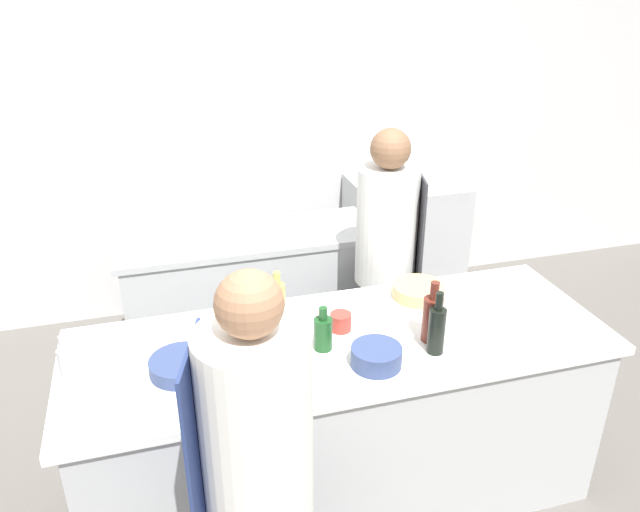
# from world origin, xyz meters

# --- Properties ---
(ground_plane) EXTENTS (16.00, 16.00, 0.00)m
(ground_plane) POSITION_xyz_m (0.00, 0.00, 0.00)
(ground_plane) COLOR #605B56
(wall_back) EXTENTS (8.00, 0.06, 2.80)m
(wall_back) POSITION_xyz_m (0.00, 2.13, 1.40)
(wall_back) COLOR silver
(wall_back) RESTS_ON ground_plane
(prep_counter) EXTENTS (2.44, 0.85, 0.91)m
(prep_counter) POSITION_xyz_m (0.00, 0.00, 0.45)
(prep_counter) COLOR #B7BABC
(prep_counter) RESTS_ON ground_plane
(pass_counter) EXTENTS (1.60, 0.56, 0.91)m
(pass_counter) POSITION_xyz_m (-0.21, 1.27, 0.45)
(pass_counter) COLOR #B7BABC
(pass_counter) RESTS_ON ground_plane
(oven_range) EXTENTS (0.79, 0.64, 0.97)m
(oven_range) POSITION_xyz_m (1.07, 1.76, 0.48)
(oven_range) COLOR #B7BABC
(oven_range) RESTS_ON ground_plane
(chef_at_prep_near) EXTENTS (0.41, 0.39, 1.67)m
(chef_at_prep_near) POSITION_xyz_m (-0.52, -0.73, 0.84)
(chef_at_prep_near) COLOR black
(chef_at_prep_near) RESTS_ON ground_plane
(chef_at_stove) EXTENTS (0.39, 0.38, 1.65)m
(chef_at_stove) POSITION_xyz_m (0.51, 0.74, 0.83)
(chef_at_stove) COLOR black
(chef_at_stove) RESTS_ON ground_plane
(bottle_olive_oil) EXTENTS (0.08, 0.08, 0.20)m
(bottle_olive_oil) POSITION_xyz_m (-0.10, -0.05, 0.99)
(bottle_olive_oil) COLOR #19471E
(bottle_olive_oil) RESTS_ON prep_counter
(bottle_vinegar) EXTENTS (0.08, 0.08, 0.24)m
(bottle_vinegar) POSITION_xyz_m (-0.23, 0.27, 1.00)
(bottle_vinegar) COLOR #B2A84C
(bottle_vinegar) RESTS_ON prep_counter
(bottle_wine) EXTENTS (0.07, 0.07, 0.29)m
(bottle_wine) POSITION_xyz_m (0.36, -0.21, 1.02)
(bottle_wine) COLOR black
(bottle_wine) RESTS_ON prep_counter
(bottle_cooking_oil) EXTENTS (0.09, 0.09, 0.29)m
(bottle_cooking_oil) POSITION_xyz_m (0.38, -0.12, 1.02)
(bottle_cooking_oil) COLOR #5B2319
(bottle_cooking_oil) RESTS_ON prep_counter
(bottle_sauce) EXTENTS (0.06, 0.06, 0.22)m
(bottle_sauce) POSITION_xyz_m (-1.15, -0.01, 0.99)
(bottle_sauce) COLOR silver
(bottle_sauce) RESTS_ON prep_counter
(bowl_mixing_large) EXTENTS (0.26, 0.26, 0.07)m
(bowl_mixing_large) POSITION_xyz_m (0.49, 0.26, 0.94)
(bowl_mixing_large) COLOR tan
(bowl_mixing_large) RESTS_ON prep_counter
(bowl_prep_small) EXTENTS (0.22, 0.22, 0.09)m
(bowl_prep_small) POSITION_xyz_m (0.08, -0.23, 0.95)
(bowl_prep_small) COLOR navy
(bowl_prep_small) RESTS_ON prep_counter
(bowl_ceramic_blue) EXTENTS (0.27, 0.27, 0.06)m
(bowl_ceramic_blue) POSITION_xyz_m (-0.71, -0.06, 0.94)
(bowl_ceramic_blue) COLOR navy
(bowl_ceramic_blue) RESTS_ON prep_counter
(cup) EXTENTS (0.10, 0.10, 0.08)m
(cup) POSITION_xyz_m (0.02, 0.07, 0.95)
(cup) COLOR #B2382D
(cup) RESTS_ON prep_counter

